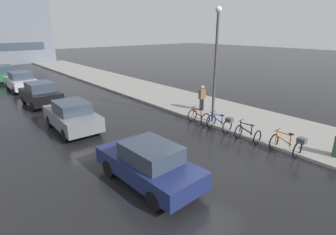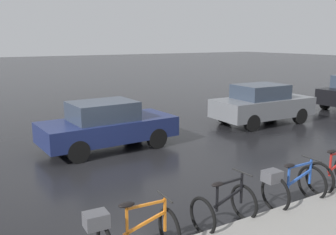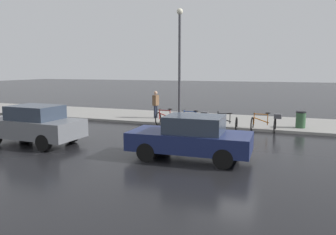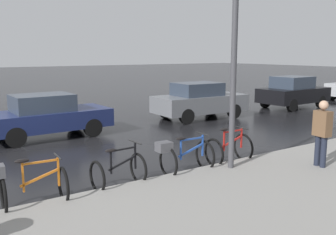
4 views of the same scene
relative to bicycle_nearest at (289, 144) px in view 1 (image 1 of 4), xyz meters
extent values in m
plane|color=black|center=(-3.55, 1.31, -0.50)|extent=(140.00, 140.00, 0.00)
cube|color=gray|center=(2.45, 11.31, -0.43)|extent=(4.80, 60.00, 0.14)
torus|color=black|center=(0.04, 0.69, -0.14)|extent=(0.72, 0.10, 0.72)
torus|color=black|center=(-0.02, -0.39, -0.14)|extent=(0.72, 0.10, 0.72)
cube|color=orange|center=(0.00, -0.04, 0.14)|extent=(0.04, 0.04, 0.56)
cube|color=orange|center=(0.03, 0.61, 0.14)|extent=(0.04, 0.04, 0.57)
cube|color=orange|center=(0.02, 0.29, 0.39)|extent=(0.07, 0.65, 0.04)
cube|color=orange|center=(0.01, 0.26, 0.09)|extent=(0.08, 0.73, 0.26)
ellipsoid|color=black|center=(0.00, -0.04, 0.45)|extent=(0.15, 0.27, 0.07)
cylinder|color=black|center=(0.03, 0.61, 0.45)|extent=(0.50, 0.06, 0.03)
cube|color=#4C4C51|center=(-0.03, -0.51, 0.32)|extent=(0.30, 0.35, 0.22)
torus|color=black|center=(-0.14, 2.45, -0.15)|extent=(0.70, 0.10, 0.69)
torus|color=black|center=(-0.09, 1.45, -0.15)|extent=(0.70, 0.10, 0.69)
cube|color=black|center=(-0.10, 1.77, 0.09)|extent=(0.04, 0.04, 0.49)
cube|color=black|center=(-0.14, 2.38, 0.14)|extent=(0.04, 0.04, 0.59)
cube|color=black|center=(-0.12, 2.08, 0.34)|extent=(0.07, 0.61, 0.04)
cube|color=black|center=(-0.12, 2.05, 0.04)|extent=(0.07, 0.69, 0.25)
ellipsoid|color=black|center=(-0.10, 1.77, 0.36)|extent=(0.15, 0.27, 0.07)
cylinder|color=black|center=(-0.14, 2.38, 0.46)|extent=(0.50, 0.05, 0.03)
torus|color=black|center=(-0.05, 4.30, -0.12)|extent=(0.76, 0.07, 0.76)
torus|color=black|center=(-0.06, 3.21, -0.12)|extent=(0.76, 0.07, 0.76)
cube|color=#234CA8|center=(-0.06, 3.57, 0.12)|extent=(0.04, 0.04, 0.49)
cube|color=#234CA8|center=(-0.05, 4.22, 0.14)|extent=(0.04, 0.04, 0.53)
cube|color=#234CA8|center=(-0.05, 3.89, 0.35)|extent=(0.04, 0.65, 0.04)
cube|color=#234CA8|center=(-0.05, 3.87, 0.07)|extent=(0.04, 0.74, 0.27)
ellipsoid|color=black|center=(-0.06, 3.57, 0.40)|extent=(0.14, 0.26, 0.07)
cylinder|color=black|center=(-0.05, 4.22, 0.43)|extent=(0.50, 0.03, 0.03)
cube|color=#4C4C51|center=(-0.06, 3.09, 0.27)|extent=(0.28, 0.34, 0.22)
torus|color=black|center=(-0.12, 5.68, -0.13)|extent=(0.75, 0.07, 0.75)
torus|color=black|center=(-0.13, 4.66, -0.13)|extent=(0.75, 0.07, 0.75)
cube|color=red|center=(-0.12, 4.99, 0.14)|extent=(0.04, 0.04, 0.54)
cube|color=red|center=(-0.12, 5.61, 0.13)|extent=(0.04, 0.04, 0.52)
cube|color=red|center=(-0.12, 5.30, 0.36)|extent=(0.04, 0.62, 0.04)
cube|color=red|center=(-0.12, 5.27, 0.09)|extent=(0.04, 0.70, 0.25)
ellipsoid|color=black|center=(-0.12, 4.99, 0.44)|extent=(0.14, 0.26, 0.07)
cylinder|color=black|center=(-0.12, 5.61, 0.42)|extent=(0.50, 0.03, 0.03)
cube|color=navy|center=(-5.88, 2.11, 0.13)|extent=(1.93, 4.21, 0.62)
cube|color=#2D3847|center=(-5.88, 1.95, 0.72)|extent=(1.53, 1.98, 0.57)
cylinder|color=black|center=(-6.72, 3.37, -0.18)|extent=(0.24, 0.65, 0.64)
cylinder|color=black|center=(-5.15, 3.43, -0.18)|extent=(0.24, 0.65, 0.64)
cylinder|color=black|center=(-6.62, 0.80, -0.18)|extent=(0.24, 0.65, 0.64)
cylinder|color=black|center=(-5.05, 0.86, -0.18)|extent=(0.24, 0.65, 0.64)
cube|color=slate|center=(-5.97, 8.84, 0.18)|extent=(1.93, 4.20, 0.72)
cube|color=#2D3847|center=(-5.97, 8.68, 0.82)|extent=(1.54, 2.00, 0.56)
cylinder|color=black|center=(-6.74, 10.15, -0.18)|extent=(0.24, 0.65, 0.64)
cylinder|color=black|center=(-5.13, 10.11, -0.18)|extent=(0.24, 0.65, 0.64)
cylinder|color=black|center=(-6.81, 7.58, -0.18)|extent=(0.24, 0.65, 0.64)
cylinder|color=black|center=(-5.20, 7.53, -0.18)|extent=(0.24, 0.65, 0.64)
cube|color=black|center=(-5.82, 15.04, 0.19)|extent=(1.99, 3.93, 0.73)
cube|color=#2D3847|center=(-5.82, 14.88, 0.86)|extent=(1.60, 1.90, 0.61)
cylinder|color=black|center=(-6.70, 16.22, -0.18)|extent=(0.23, 0.64, 0.64)
cylinder|color=black|center=(-5.00, 16.26, -0.18)|extent=(0.23, 0.64, 0.64)
cylinder|color=black|center=(-6.65, 13.81, -0.18)|extent=(0.23, 0.64, 0.64)
cylinder|color=black|center=(-4.95, 13.85, -0.18)|extent=(0.23, 0.64, 0.64)
cube|color=#B2B5BA|center=(-5.75, 21.14, 0.19)|extent=(1.97, 4.37, 0.74)
cube|color=#2D3847|center=(-5.75, 20.96, 0.87)|extent=(1.59, 1.98, 0.61)
cylinder|color=black|center=(-6.62, 22.47, -0.18)|extent=(0.23, 0.64, 0.64)
cylinder|color=black|center=(-4.91, 22.50, -0.18)|extent=(0.23, 0.64, 0.64)
cylinder|color=black|center=(-6.59, 19.78, -0.18)|extent=(0.23, 0.64, 0.64)
cylinder|color=black|center=(-4.87, 19.80, -0.18)|extent=(0.23, 0.64, 0.64)
cube|color=#1E6038|center=(-6.09, 27.05, 0.16)|extent=(1.88, 4.31, 0.67)
cube|color=#2D3847|center=(-6.09, 26.88, 0.82)|extent=(1.53, 2.35, 0.64)
cylinder|color=black|center=(-5.27, 28.39, -0.18)|extent=(0.22, 0.64, 0.64)
cylinder|color=black|center=(-5.25, 25.72, -0.18)|extent=(0.22, 0.64, 0.64)
cylinder|color=#1E2333|center=(1.53, 6.58, -0.05)|extent=(0.14, 0.14, 0.90)
cylinder|color=#1E2333|center=(1.71, 6.55, -0.05)|extent=(0.14, 0.14, 0.90)
cube|color=brown|center=(1.62, 6.56, 0.71)|extent=(0.43, 0.29, 0.62)
sphere|color=tan|center=(1.62, 6.56, 1.16)|extent=(0.22, 0.22, 0.22)
cylinder|color=#424247|center=(0.49, 4.67, 2.47)|extent=(0.14, 0.14, 5.94)
sphere|color=#F2EACC|center=(0.49, 4.67, 5.57)|extent=(0.33, 0.33, 0.33)
camera|label=1|loc=(-10.55, -4.48, 4.64)|focal=28.00mm
camera|label=2|loc=(4.72, -2.21, 2.86)|focal=40.00mm
camera|label=3|loc=(-16.41, -1.11, 2.57)|focal=35.00mm
camera|label=4|loc=(6.94, -1.45, 2.40)|focal=40.00mm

